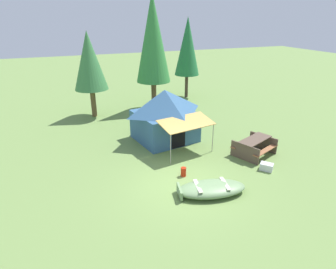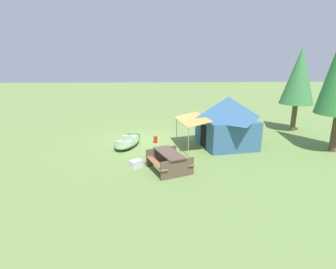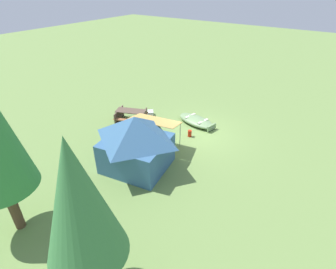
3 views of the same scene
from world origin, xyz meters
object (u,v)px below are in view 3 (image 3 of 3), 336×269
canvas_cabin_tent (136,142)px  pine_tree_back_right (78,203)px  cooler_box (151,113)px  picnic_table (131,115)px  fuel_can (190,133)px  beached_rowboat (197,121)px

canvas_cabin_tent → pine_tree_back_right: (-2.86, 5.08, 2.07)m
canvas_cabin_tent → cooler_box: canvas_cabin_tent is taller
picnic_table → pine_tree_back_right: 10.64m
fuel_can → pine_tree_back_right: size_ratio=0.07×
picnic_table → fuel_can: 3.87m
picnic_table → cooler_box: picnic_table is taller
cooler_box → fuel_can: size_ratio=1.36×
beached_rowboat → picnic_table: bearing=31.3°
picnic_table → pine_tree_back_right: bearing=126.2°
beached_rowboat → cooler_box: 3.09m
beached_rowboat → picnic_table: (3.40, 2.07, 0.27)m
beached_rowboat → cooler_box: bearing=12.6°
cooler_box → pine_tree_back_right: pine_tree_back_right is taller
cooler_box → picnic_table: bearing=74.3°
canvas_cabin_tent → fuel_can: (-0.63, -3.73, -1.17)m
canvas_cabin_tent → fuel_can: size_ratio=11.47×
canvas_cabin_tent → cooler_box: (2.79, -4.56, -1.21)m
beached_rowboat → canvas_cabin_tent: canvas_cabin_tent is taller
cooler_box → fuel_can: bearing=166.5°
picnic_table → canvas_cabin_tent: bearing=135.2°
beached_rowboat → pine_tree_back_right: pine_tree_back_right is taller
beached_rowboat → picnic_table: picnic_table is taller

